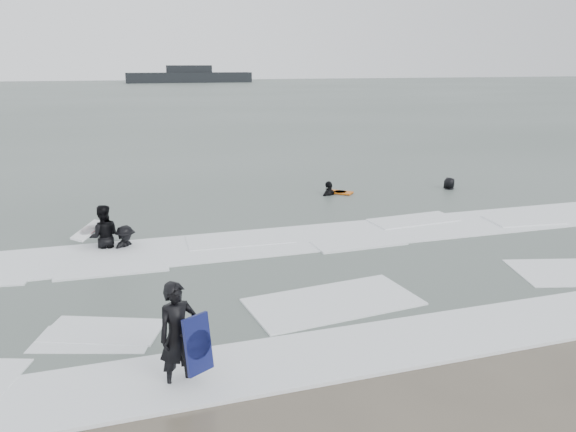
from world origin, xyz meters
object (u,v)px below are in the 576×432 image
object	(u,v)px
surfer_right_far	(449,190)
vessel_horizon	(189,76)
surfer_wading	(105,249)
surfer_breaker	(126,250)
surfer_right_near	(329,196)
surfer_centre	(181,384)

from	to	relation	value
surfer_right_far	vessel_horizon	world-z (taller)	vessel_horizon
surfer_wading	surfer_breaker	world-z (taller)	surfer_wading
surfer_right_near	surfer_right_far	bearing A→B (deg)	147.36
surfer_centre	surfer_wading	distance (m)	7.79
surfer_right_far	vessel_horizon	xyz separation A→B (m)	(5.23, 127.43, 1.57)
surfer_centre	surfer_right_far	size ratio (longest dim) A/B	1.08
surfer_wading	vessel_horizon	bearing A→B (deg)	-98.44
surfer_breaker	surfer_right_far	xyz separation A→B (m)	(13.09, 4.05, 0.00)
surfer_breaker	surfer_right_near	distance (m)	9.11
surfer_wading	surfer_right_near	bearing A→B (deg)	-153.39
vessel_horizon	surfer_centre	bearing A→B (deg)	-97.22
surfer_breaker	surfer_right_near	xyz separation A→B (m)	(7.92, 4.51, 0.00)
surfer_breaker	vessel_horizon	size ratio (longest dim) A/B	0.05
surfer_right_near	surfer_centre	bearing A→B (deg)	31.50
surfer_wading	surfer_right_far	xyz separation A→B (m)	(13.67, 3.84, 0.00)
surfer_centre	surfer_right_near	xyz separation A→B (m)	(7.19, 11.98, 0.00)
surfer_centre	surfer_breaker	world-z (taller)	surfer_centre
surfer_centre	surfer_wading	world-z (taller)	surfer_wading
surfer_centre	surfer_breaker	xyz separation A→B (m)	(-0.72, 7.47, 0.00)
surfer_wading	surfer_breaker	bearing A→B (deg)	160.08
surfer_centre	surfer_wading	size ratio (longest dim) A/B	0.99
surfer_right_near	vessel_horizon	world-z (taller)	vessel_horizon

